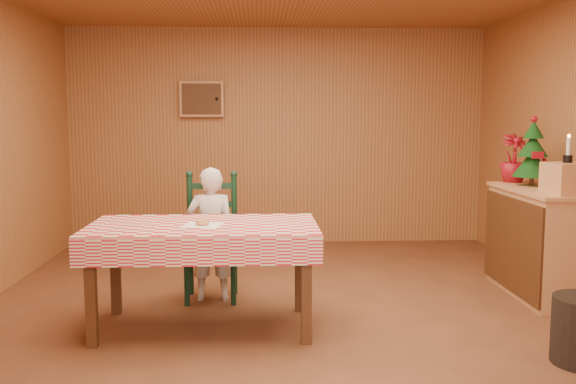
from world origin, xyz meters
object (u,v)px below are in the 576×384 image
object	(u,v)px
shelf_unit	(540,242)
crate	(567,179)
seated_child	(211,234)
ladder_chair	(212,240)
christmas_tree	(533,154)
dining_table	(203,235)

from	to	relation	value
shelf_unit	crate	size ratio (longest dim) A/B	4.13
seated_child	shelf_unit	xyz separation A→B (m)	(2.82, 0.01, -0.10)
ladder_chair	christmas_tree	xyz separation A→B (m)	(2.83, 0.20, 0.71)
dining_table	seated_child	world-z (taller)	seated_child
crate	dining_table	bearing A→B (deg)	-173.19
crate	christmas_tree	world-z (taller)	christmas_tree
crate	christmas_tree	bearing A→B (deg)	90.00
crate	seated_child	bearing A→B (deg)	172.13
dining_table	ladder_chair	xyz separation A→B (m)	(-0.00, 0.79, -0.18)
ladder_chair	crate	size ratio (longest dim) A/B	3.60
dining_table	seated_child	xyz separation A→B (m)	(0.00, 0.73, -0.13)
seated_child	ladder_chair	bearing A→B (deg)	-90.00
christmas_tree	crate	bearing A→B (deg)	-90.00
ladder_chair	christmas_tree	size ratio (longest dim) A/B	1.74
seated_child	christmas_tree	distance (m)	2.92
ladder_chair	shelf_unit	size ratio (longest dim) A/B	0.87
dining_table	shelf_unit	bearing A→B (deg)	14.65
shelf_unit	christmas_tree	bearing A→B (deg)	88.02
dining_table	shelf_unit	distance (m)	2.93
dining_table	seated_child	distance (m)	0.74
crate	christmas_tree	size ratio (longest dim) A/B	0.48
dining_table	christmas_tree	world-z (taller)	christmas_tree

